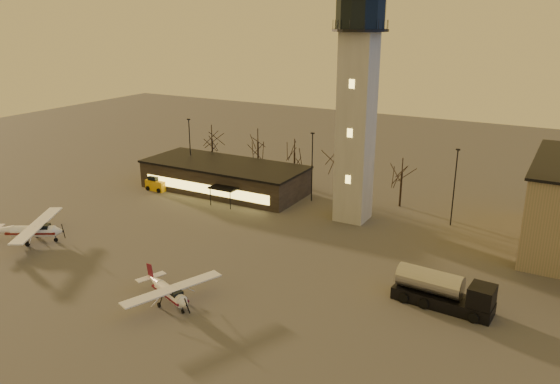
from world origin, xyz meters
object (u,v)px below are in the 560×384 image
Objects in this scene: cessna_front at (171,296)px; cessna_rear at (35,233)px; service_cart at (157,185)px; control_tower at (357,96)px; terminal at (224,177)px; fuel_truck at (442,293)px.

cessna_rear is (-23.97, 3.72, 0.18)m from cessna_front.
control_tower is at bearing 7.79° from service_cart.
cessna_front is 2.82× the size of service_cart.
control_tower is 1.28× the size of terminal.
cessna_rear is (-30.08, -25.79, -15.20)m from control_tower.
cessna_rear is 1.19× the size of fuel_truck.
service_cart is at bearing 62.70° from cessna_rear.
control_tower is 35.00m from service_cart.
cessna_rear reaches higher than cessna_front.
terminal is at bearing 43.57° from cessna_rear.
cessna_front is 36.52m from service_cart.
cessna_front is at bearing -63.24° from terminal.
control_tower is at bearing 98.98° from cessna_front.
cessna_front reaches higher than service_cart.
fuel_truck is at bearing -14.63° from service_cart.
fuel_truck reaches higher than cessna_front.
terminal is (-21.99, 1.98, -14.17)m from control_tower.
control_tower is 3.31× the size of cessna_front.
cessna_front is (-6.11, -29.51, -15.38)m from control_tower.
fuel_truck is (37.96, -19.36, -0.82)m from terminal.
service_cart is at bearing 167.12° from fuel_truck.
fuel_truck is at bearing 49.48° from cessna_front.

